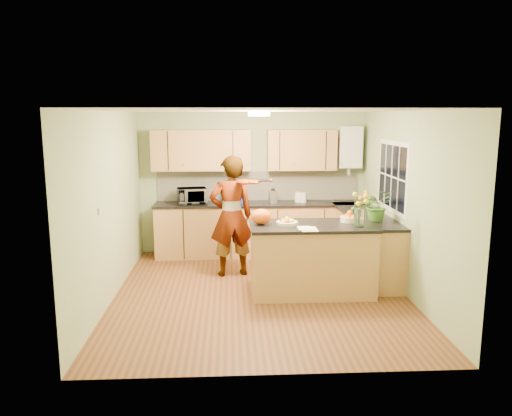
{
  "coord_description": "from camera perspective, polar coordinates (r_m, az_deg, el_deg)",
  "views": [
    {
      "loc": [
        -0.41,
        -6.62,
        2.43
      ],
      "look_at": [
        -0.03,
        0.5,
        1.11
      ],
      "focal_mm": 35.0,
      "sensor_mm": 36.0,
      "label": 1
    }
  ],
  "objects": [
    {
      "name": "fruit_dish",
      "position": [
        6.81,
        3.56,
        -1.57
      ],
      "size": [
        0.29,
        0.29,
        0.1
      ],
      "color": "beige",
      "rests_on": "peninsula_island"
    },
    {
      "name": "peninsula_island",
      "position": [
        6.98,
        6.38,
        -5.76
      ],
      "size": [
        1.7,
        0.87,
        0.97
      ],
      "color": "#A97A43",
      "rests_on": "floor"
    },
    {
      "name": "light_switch",
      "position": [
        6.33,
        -17.41,
        -0.32
      ],
      "size": [
        0.02,
        0.09,
        0.09
      ],
      "primitive_type": "cube",
      "color": "white",
      "rests_on": "wall_left"
    },
    {
      "name": "ceiling",
      "position": [
        6.64,
        0.51,
        11.05
      ],
      "size": [
        4.0,
        4.5,
        0.02
      ],
      "primitive_type": "cube",
      "color": "silver",
      "rests_on": "wall_back"
    },
    {
      "name": "floor",
      "position": [
        7.07,
        0.47,
        -9.66
      ],
      "size": [
        4.5,
        4.5,
        0.0
      ],
      "primitive_type": "plane",
      "color": "#5C2D1A",
      "rests_on": "ground"
    },
    {
      "name": "kettle",
      "position": [
        8.68,
        1.96,
        1.38
      ],
      "size": [
        0.16,
        0.16,
        0.3
      ],
      "rotation": [
        0.0,
        0.0,
        -0.3
      ],
      "color": "silver",
      "rests_on": "back_counter"
    },
    {
      "name": "flower_vase",
      "position": [
        6.75,
        11.81,
        0.83
      ],
      "size": [
        0.29,
        0.29,
        0.53
      ],
      "rotation": [
        0.0,
        0.0,
        -0.36
      ],
      "color": "silver",
      "rests_on": "peninsula_island"
    },
    {
      "name": "orange_bowl",
      "position": [
        7.11,
        10.66,
        -1.05
      ],
      "size": [
        0.25,
        0.25,
        0.15
      ],
      "color": "beige",
      "rests_on": "peninsula_island"
    },
    {
      "name": "wall_right",
      "position": [
        7.15,
        16.71,
        0.5
      ],
      "size": [
        0.02,
        4.5,
        2.5
      ],
      "primitive_type": "cube",
      "color": "#98AF7D",
      "rests_on": "floor"
    },
    {
      "name": "papers",
      "position": [
        6.56,
        6.03,
        -2.39
      ],
      "size": [
        0.22,
        0.3,
        0.01
      ],
      "primitive_type": "cube",
      "color": "white",
      "rests_on": "peninsula_island"
    },
    {
      "name": "wall_front",
      "position": [
        4.55,
        2.23,
        -4.58
      ],
      "size": [
        4.0,
        0.02,
        2.5
      ],
      "primitive_type": "cube",
      "color": "#98AF7D",
      "rests_on": "floor"
    },
    {
      "name": "jar_white",
      "position": [
        8.78,
        5.43,
        1.19
      ],
      "size": [
        0.12,
        0.12,
        0.17
      ],
      "primitive_type": "cylinder",
      "rotation": [
        0.0,
        0.0,
        0.08
      ],
      "color": "white",
      "rests_on": "back_counter"
    },
    {
      "name": "wall_back",
      "position": [
        8.96,
        -0.39,
        2.88
      ],
      "size": [
        4.0,
        0.02,
        2.5
      ],
      "primitive_type": "cube",
      "color": "#98AF7D",
      "rests_on": "floor"
    },
    {
      "name": "wall_left",
      "position": [
        6.91,
        -16.29,
        0.2
      ],
      "size": [
        0.02,
        4.5,
        2.5
      ],
      "primitive_type": "cube",
      "color": "#98AF7D",
      "rests_on": "floor"
    },
    {
      "name": "splashback",
      "position": [
        8.96,
        0.25,
        2.55
      ],
      "size": [
        3.6,
        0.02,
        0.52
      ],
      "primitive_type": "cube",
      "color": "silver",
      "rests_on": "back_counter"
    },
    {
      "name": "violinist",
      "position": [
        7.62,
        -2.85,
        -0.94
      ],
      "size": [
        0.76,
        0.58,
        1.86
      ],
      "primitive_type": "imported",
      "rotation": [
        0.0,
        0.0,
        3.36
      ],
      "color": "#DEA288",
      "rests_on": "floor"
    },
    {
      "name": "ceiling_lamp",
      "position": [
        6.94,
        0.35,
        10.71
      ],
      "size": [
        0.3,
        0.3,
        0.07
      ],
      "color": "#FFEABF",
      "rests_on": "ceiling"
    },
    {
      "name": "window_right",
      "position": [
        7.66,
        15.28,
        3.48
      ],
      "size": [
        0.01,
        1.3,
        1.05
      ],
      "color": "white",
      "rests_on": "wall_right"
    },
    {
      "name": "back_counter",
      "position": [
        8.81,
        0.36,
        -2.41
      ],
      "size": [
        3.64,
        0.62,
        0.94
      ],
      "color": "#A97A43",
      "rests_on": "floor"
    },
    {
      "name": "upper_cabinets",
      "position": [
        8.73,
        -1.51,
        6.63
      ],
      "size": [
        3.2,
        0.34,
        0.7
      ],
      "color": "#A97A43",
      "rests_on": "wall_back"
    },
    {
      "name": "blue_box",
      "position": [
        8.65,
        -2.47,
        1.39
      ],
      "size": [
        0.39,
        0.34,
        0.26
      ],
      "primitive_type": "cube",
      "rotation": [
        0.0,
        0.0,
        0.37
      ],
      "color": "#212E99",
      "rests_on": "back_counter"
    },
    {
      "name": "microwave",
      "position": [
        8.7,
        -7.34,
        1.4
      ],
      "size": [
        0.55,
        0.42,
        0.27
      ],
      "primitive_type": "imported",
      "rotation": [
        0.0,
        0.0,
        0.2
      ],
      "color": "white",
      "rests_on": "back_counter"
    },
    {
      "name": "jar_cream",
      "position": [
        8.82,
        4.81,
        1.25
      ],
      "size": [
        0.14,
        0.14,
        0.17
      ],
      "primitive_type": "cylinder",
      "rotation": [
        0.0,
        0.0,
        0.3
      ],
      "color": "beige",
      "rests_on": "back_counter"
    },
    {
      "name": "boiler",
      "position": [
        8.98,
        10.63,
        6.86
      ],
      "size": [
        0.4,
        0.3,
        0.86
      ],
      "color": "white",
      "rests_on": "wall_back"
    },
    {
      "name": "orange_bag",
      "position": [
        6.81,
        0.6,
        -0.99
      ],
      "size": [
        0.29,
        0.25,
        0.21
      ],
      "primitive_type": "ellipsoid",
      "rotation": [
        0.0,
        0.0,
        -0.04
      ],
      "color": "#FB5E14",
      "rests_on": "peninsula_island"
    },
    {
      "name": "violin",
      "position": [
        7.31,
        -1.31,
        3.02
      ],
      "size": [
        0.65,
        0.57,
        0.16
      ],
      "primitive_type": null,
      "rotation": [
        0.17,
        0.0,
        -0.61
      ],
      "color": "#521905",
      "rests_on": "violinist"
    },
    {
      "name": "right_counter",
      "position": [
        8.01,
        12.36,
        -3.96
      ],
      "size": [
        0.62,
        2.24,
        0.94
      ],
      "color": "#A97A43",
      "rests_on": "floor"
    },
    {
      "name": "potted_plant",
      "position": [
        7.36,
        13.66,
        0.3
      ],
      "size": [
        0.51,
        0.47,
        0.46
      ],
      "primitive_type": "imported",
      "rotation": [
        0.0,
        0.0,
        0.32
      ],
      "color": "#376C24",
      "rests_on": "right_counter"
    }
  ]
}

